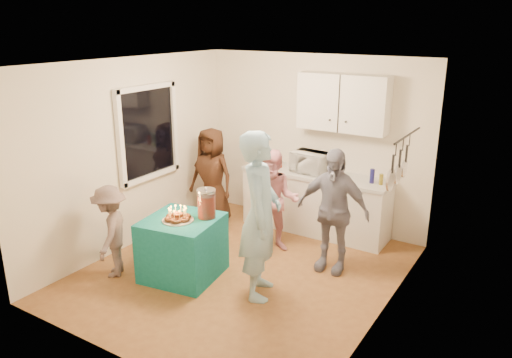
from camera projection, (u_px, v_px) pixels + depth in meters
The scene contains 19 objects.
floor at pixel (241, 272), 6.33m from camera, with size 4.00×4.00×0.00m, color brown.
ceiling at pixel (239, 63), 5.54m from camera, with size 4.00×4.00×0.00m, color white.
back_wall at pixel (314, 142), 7.55m from camera, with size 3.60×3.60×0.00m, color silver.
left_wall at pixel (131, 154), 6.84m from camera, with size 4.00×4.00×0.00m, color silver.
right_wall at pixel (389, 203), 5.02m from camera, with size 4.00×4.00×0.00m, color silver.
window_night at pixel (147, 132), 6.99m from camera, with size 0.04×1.00×1.20m, color black.
counter at pixel (315, 204), 7.47m from camera, with size 2.20×0.58×0.86m, color white.
countertop at pixel (316, 175), 7.33m from camera, with size 2.24×0.62×0.05m, color beige.
upper_cabinet at pixel (343, 103), 6.97m from camera, with size 1.30×0.30×0.80m, color white.
pot_rack at pixel (404, 157), 5.53m from camera, with size 0.12×1.00×0.60m, color black.
microwave at pixel (311, 162), 7.32m from camera, with size 0.54×0.37×0.30m, color white.
party_table at pixel (183, 247), 6.14m from camera, with size 0.85×0.85×0.76m, color #106B6A.
donut_cake at pixel (178, 214), 5.95m from camera, with size 0.38×0.38×0.18m, color #381C0C, non-canonical shape.
punch_jar at pixel (206, 204), 6.02m from camera, with size 0.22×0.22×0.34m, color #B0240E.
man_birthday at pixel (260, 216), 5.56m from camera, with size 0.71×0.47×1.94m, color #98C4DD.
woman_back_left at pixel (212, 176), 7.71m from camera, with size 0.74×0.48×1.51m, color #4F2A16.
woman_back_center at pixel (274, 201), 6.75m from camera, with size 0.70×0.54×1.43m, color pink.
woman_back_right at pixel (333, 210), 6.19m from camera, with size 0.94×0.39×1.60m, color black.
child_near_left at pixel (111, 231), 6.11m from camera, with size 0.75×0.43×1.16m, color brown.
Camera 1 is at (3.16, -4.70, 3.05)m, focal length 35.00 mm.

